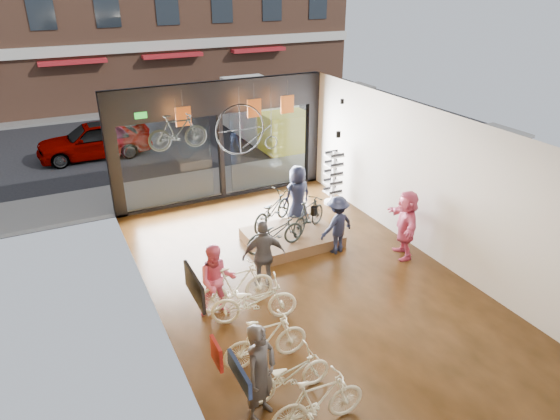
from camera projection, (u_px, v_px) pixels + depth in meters
ground_plane at (312, 289)px, 11.75m from camera, size 7.00×12.00×0.04m
ceiling at (318, 131)px, 10.10m from camera, size 7.00×12.00×0.04m
wall_left at (155, 252)px, 9.52m from camera, size 0.04×12.00×3.80m
wall_right at (438, 188)px, 12.33m from camera, size 0.04×12.00×3.80m
storefront at (220, 142)px, 15.79m from camera, size 7.00×0.26×3.80m
exit_sign at (141, 115)px, 14.24m from camera, size 0.35×0.06×0.18m
street_road at (158, 129)px, 23.90m from camera, size 30.00×18.00×0.02m
sidewalk_near at (211, 183)px, 17.55m from camera, size 30.00×2.40×0.12m
sidewalk_far at (140, 109)px, 27.12m from camera, size 30.00×2.00×0.12m
street_car at (94, 139)px, 19.87m from camera, size 4.34×1.75×1.48m
box_truck at (267, 114)px, 21.73m from camera, size 1.99×5.98×2.36m
floor_bike_1 at (318, 402)px, 7.98m from camera, size 1.69×0.58×1.00m
floor_bike_2 at (289, 375)px, 8.62m from camera, size 1.60×0.56×0.84m
floor_bike_3 at (266, 340)px, 9.31m from camera, size 1.70×0.55×1.01m
floor_bike_4 at (254, 301)px, 10.47m from camera, size 1.93×1.08×0.96m
floor_bike_5 at (236, 286)px, 10.88m from camera, size 1.77×0.52×1.06m
display_platform at (292, 238)px, 13.69m from camera, size 2.40×1.80×0.30m
display_bike_left at (275, 233)px, 12.66m from camera, size 1.77×0.83×0.89m
display_bike_mid at (309, 215)px, 13.53m from camera, size 1.58×1.16×0.94m
display_bike_right at (272, 210)px, 13.84m from camera, size 1.85×1.49×0.94m
customer_0 at (260, 373)px, 7.99m from camera, size 0.79×0.71×1.82m
customer_1 at (217, 281)px, 10.52m from camera, size 0.93×0.80×1.68m
customer_2 at (264, 255)px, 11.43m from camera, size 1.07×0.62×1.72m
customer_3 at (337, 225)px, 12.96m from camera, size 1.12×0.78×1.59m
customer_4 at (298, 195)px, 14.45m from camera, size 0.94×0.68×1.79m
customer_5 at (406, 224)px, 12.74m from camera, size 1.13×1.78×1.83m
sunglasses_rack at (333, 178)px, 15.71m from camera, size 0.52×0.43×1.76m
wall_merch at (229, 399)px, 6.99m from camera, size 0.40×2.40×2.60m
penny_farthing at (250, 130)px, 14.84m from camera, size 1.92×0.06×1.54m
hung_bike at (178, 132)px, 13.17m from camera, size 1.59×0.49×0.95m
jersey_left at (183, 117)px, 14.11m from camera, size 0.45×0.03×0.55m
jersey_mid at (254, 108)px, 14.99m from camera, size 0.45×0.03×0.55m
jersey_right at (287, 104)px, 15.43m from camera, size 0.45×0.03×0.55m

